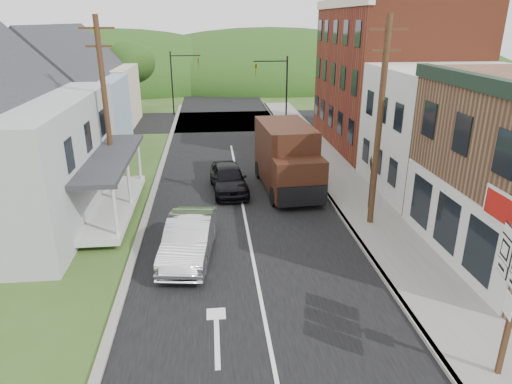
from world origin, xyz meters
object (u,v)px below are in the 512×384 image
object	(u,v)px
dark_sedan	(229,178)
delivery_van	(287,158)
silver_sedan	(189,239)
warning_sign	(371,175)

from	to	relation	value
dark_sedan	delivery_van	world-z (taller)	delivery_van
silver_sedan	warning_sign	world-z (taller)	warning_sign
dark_sedan	warning_sign	bearing A→B (deg)	-30.94
silver_sedan	warning_sign	distance (m)	9.41
silver_sedan	delivery_van	size ratio (longest dim) A/B	0.75
dark_sedan	silver_sedan	bearing A→B (deg)	-109.25
silver_sedan	warning_sign	xyz separation A→B (m)	(8.50, 3.90, 1.02)
dark_sedan	delivery_van	distance (m)	3.35
dark_sedan	delivery_van	size ratio (longest dim) A/B	0.69
silver_sedan	delivery_van	distance (m)	8.83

